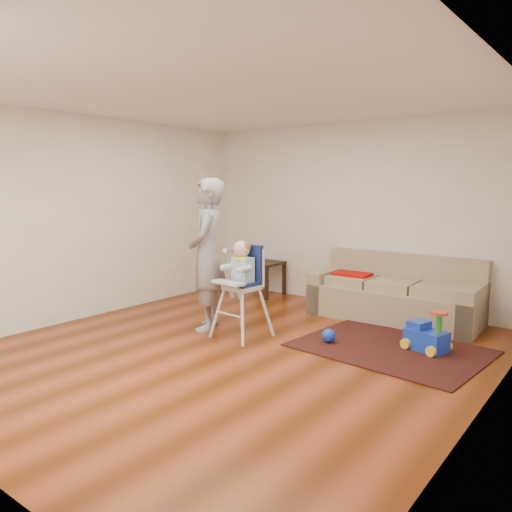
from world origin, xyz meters
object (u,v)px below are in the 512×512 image
Objects in this scene: ride_on_toy at (427,329)px; adult at (207,255)px; sofa at (394,288)px; high_chair at (242,291)px; toy_ball at (329,336)px; side_table at (263,279)px.

adult reaches higher than ride_on_toy.
adult reaches higher than sofa.
adult is at bearing -133.97° from sofa.
high_chair reaches higher than sofa.
high_chair reaches higher than toy_ball.
sofa is at bearing -2.59° from side_table.
ride_on_toy is at bearing -20.40° from side_table.
side_table is 1.20× the size of ride_on_toy.
sofa is 2.27m from side_table.
toy_ball is at bearing 71.00° from adult.
toy_ball is at bearing -141.37° from ride_on_toy.
high_chair is at bearing -157.78° from toy_ball.
side_table is 3.55× the size of toy_ball.
adult is (-1.51, -0.39, 0.84)m from toy_ball.
sofa is 2.16m from high_chair.
toy_ball is (-0.18, -1.45, -0.33)m from sofa.
side_table is at bearing 163.22° from adult.
ride_on_toy is at bearing 26.96° from high_chair.
high_chair reaches higher than ride_on_toy.
ride_on_toy is at bearing 23.05° from toy_ball.
side_table reaches higher than toy_ball.
sofa is at bearing 82.99° from toy_ball.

